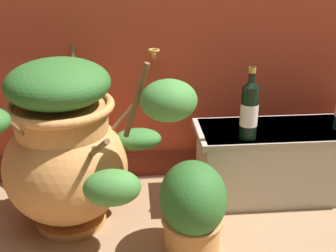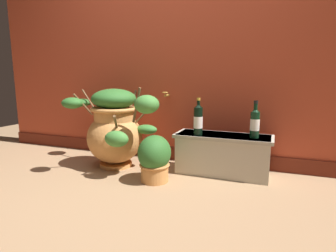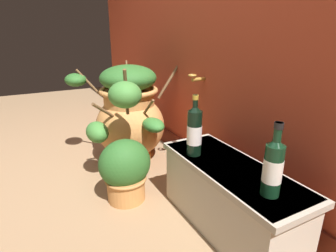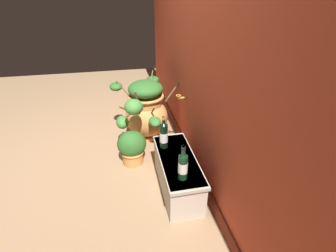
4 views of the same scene
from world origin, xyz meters
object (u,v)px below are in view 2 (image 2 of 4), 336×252
Objects in this scene: potted_shrub at (154,158)px; terracotta_urn at (115,127)px; wine_bottle_left at (255,122)px; wine_bottle_middle at (198,119)px.

terracotta_urn is at bearing 156.30° from potted_shrub.
wine_bottle_left is 0.89m from potted_shrub.
wine_bottle_middle is at bearing -172.22° from wine_bottle_left.
terracotta_urn is 0.81m from wine_bottle_middle.
terracotta_urn is at bearing -173.75° from wine_bottle_left.
terracotta_urn is 2.92× the size of potted_shrub.
terracotta_urn is 0.58m from potted_shrub.
wine_bottle_left is 0.95× the size of wine_bottle_middle.
wine_bottle_middle reaches higher than wine_bottle_left.
potted_shrub is (-0.29, -0.30, -0.30)m from wine_bottle_middle.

